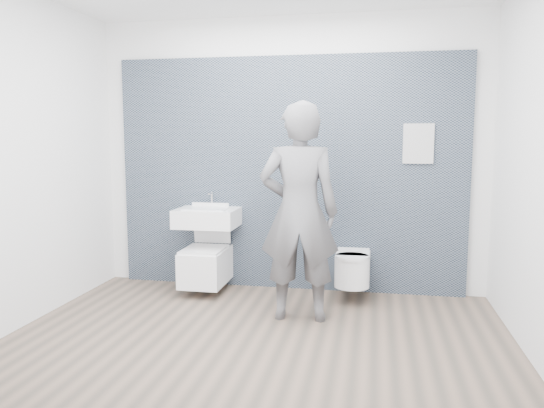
% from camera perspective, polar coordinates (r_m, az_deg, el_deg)
% --- Properties ---
extents(ground, '(4.00, 4.00, 0.00)m').
position_cam_1_polar(ground, '(4.33, -1.56, -14.24)').
color(ground, brown).
rests_on(ground, ground).
extents(room_shell, '(4.00, 4.00, 4.00)m').
position_cam_1_polar(room_shell, '(4.04, -1.65, 9.40)').
color(room_shell, silver).
rests_on(room_shell, ground).
extents(tile_wall, '(3.60, 0.06, 2.40)m').
position_cam_1_polar(tile_wall, '(5.70, 1.69, -8.92)').
color(tile_wall, black).
rests_on(tile_wall, ground).
extents(washbasin, '(0.62, 0.47, 0.47)m').
position_cam_1_polar(washbasin, '(5.47, -7.00, -1.42)').
color(washbasin, white).
rests_on(washbasin, ground).
extents(toilet_square, '(0.42, 0.60, 0.81)m').
position_cam_1_polar(toilet_square, '(5.50, -7.13, -6.40)').
color(toilet_square, white).
rests_on(toilet_square, ground).
extents(toilet_rounded, '(0.33, 0.57, 0.31)m').
position_cam_1_polar(toilet_rounded, '(5.25, 8.65, -6.87)').
color(toilet_rounded, white).
rests_on(toilet_rounded, ground).
extents(info_placard, '(0.29, 0.03, 0.39)m').
position_cam_1_polar(info_placard, '(5.61, 14.93, -9.45)').
color(info_placard, white).
rests_on(info_placard, ground).
extents(visitor, '(0.73, 0.52, 1.89)m').
position_cam_1_polar(visitor, '(4.56, 2.92, -0.89)').
color(visitor, '#5C5B60').
rests_on(visitor, ground).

